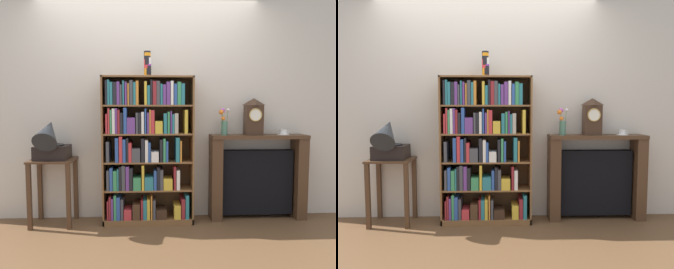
# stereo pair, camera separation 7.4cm
# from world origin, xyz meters

# --- Properties ---
(ground_plane) EXTENTS (7.81, 6.40, 0.02)m
(ground_plane) POSITION_xyz_m (0.00, 0.00, -0.01)
(ground_plane) COLOR brown
(wall_back) EXTENTS (4.81, 0.08, 2.60)m
(wall_back) POSITION_xyz_m (0.11, 0.27, 1.30)
(wall_back) COLOR beige
(wall_back) RESTS_ON ground
(bookshelf) EXTENTS (0.99, 0.33, 1.62)m
(bookshelf) POSITION_xyz_m (-0.03, 0.06, 0.79)
(bookshelf) COLOR brown
(bookshelf) RESTS_ON ground
(cup_stack) EXTENTS (0.08, 0.08, 0.27)m
(cup_stack) POSITION_xyz_m (-0.01, 0.07, 1.76)
(cup_stack) COLOR orange
(cup_stack) RESTS_ON bookshelf
(side_table_left) EXTENTS (0.47, 0.40, 0.72)m
(side_table_left) POSITION_xyz_m (-1.04, 0.03, 0.51)
(side_table_left) COLOR #472D1C
(side_table_left) RESTS_ON ground
(gramophone) EXTENTS (0.35, 0.49, 0.51)m
(gramophone) POSITION_xyz_m (-1.04, -0.04, 0.93)
(gramophone) COLOR black
(gramophone) RESTS_ON side_table_left
(fireplace_mantel) EXTENTS (1.10, 0.26, 0.97)m
(fireplace_mantel) POSITION_xyz_m (1.26, 0.12, 0.48)
(fireplace_mantel) COLOR #472D1C
(fireplace_mantel) RESTS_ON ground
(mantel_clock) EXTENTS (0.19, 0.15, 0.41)m
(mantel_clock) POSITION_xyz_m (1.20, 0.10, 1.18)
(mantel_clock) COLOR #382316
(mantel_clock) RESTS_ON fireplace_mantel
(flower_vase) EXTENTS (0.14, 0.10, 0.30)m
(flower_vase) POSITION_xyz_m (0.86, 0.10, 1.11)
(flower_vase) COLOR #4C7A60
(flower_vase) RESTS_ON fireplace_mantel
(teacup_with_saucer) EXTENTS (0.13, 0.13, 0.06)m
(teacup_with_saucer) POSITION_xyz_m (1.55, 0.10, 1.00)
(teacup_with_saucer) COLOR white
(teacup_with_saucer) RESTS_ON fireplace_mantel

